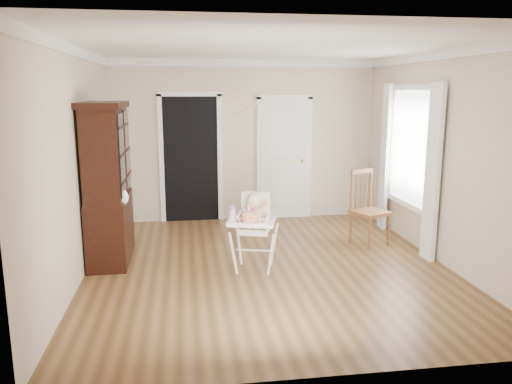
{
  "coord_description": "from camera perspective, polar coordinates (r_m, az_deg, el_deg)",
  "views": [
    {
      "loc": [
        -1.01,
        -5.92,
        2.2
      ],
      "look_at": [
        -0.17,
        -0.16,
        1.01
      ],
      "focal_mm": 35.0,
      "sensor_mm": 36.0,
      "label": 1
    }
  ],
  "objects": [
    {
      "name": "high_chair",
      "position": [
        6.13,
        -0.22,
        -3.55
      ],
      "size": [
        0.71,
        0.81,
        0.98
      ],
      "rotation": [
        0.0,
        0.0,
        -0.27
      ],
      "color": "white",
      "rests_on": "floor"
    },
    {
      "name": "floor",
      "position": [
        6.4,
        1.36,
        -8.57
      ],
      "size": [
        5.0,
        5.0,
        0.0
      ],
      "primitive_type": "plane",
      "color": "#52381C",
      "rests_on": "ground"
    },
    {
      "name": "closet_door",
      "position": [
        8.65,
        3.24,
        3.74
      ],
      "size": [
        0.96,
        0.09,
        2.13
      ],
      "color": "white",
      "rests_on": "wall_back"
    },
    {
      "name": "china_cabinet",
      "position": [
        6.68,
        -16.52,
        0.99
      ],
      "size": [
        0.54,
        1.22,
        2.06
      ],
      "color": "black",
      "rests_on": "floor"
    },
    {
      "name": "crown_molding",
      "position": [
        6.02,
        1.49,
        15.74
      ],
      "size": [
        4.5,
        5.0,
        0.12
      ],
      "primitive_type": null,
      "color": "white",
      "rests_on": "ceiling"
    },
    {
      "name": "baby",
      "position": [
        6.11,
        -0.17,
        -2.23
      ],
      "size": [
        0.27,
        0.25,
        0.43
      ],
      "rotation": [
        0.0,
        0.0,
        -0.27
      ],
      "color": "beige",
      "rests_on": "high_chair"
    },
    {
      "name": "cake",
      "position": [
        5.86,
        -0.76,
        -2.95
      ],
      "size": [
        0.23,
        0.23,
        0.1
      ],
      "color": "silver",
      "rests_on": "high_chair"
    },
    {
      "name": "wall_right",
      "position": [
        6.81,
        20.47,
        3.66
      ],
      "size": [
        0.0,
        5.0,
        5.0
      ],
      "primitive_type": "plane",
      "rotation": [
        1.57,
        0.0,
        -1.57
      ],
      "color": "beige",
      "rests_on": "floor"
    },
    {
      "name": "wall_left",
      "position": [
        6.11,
        -19.9,
        2.86
      ],
      "size": [
        0.0,
        5.0,
        5.0
      ],
      "primitive_type": "plane",
      "rotation": [
        1.57,
        0.0,
        1.57
      ],
      "color": "beige",
      "rests_on": "floor"
    },
    {
      "name": "streamer",
      "position": [
        7.11,
        -3.19,
        11.22
      ],
      "size": [
        0.4,
        0.33,
        0.15
      ],
      "primitive_type": null,
      "rotation": [
        0.26,
        0.0,
        0.9
      ],
      "color": "pink",
      "rests_on": "ceiling"
    },
    {
      "name": "doorway",
      "position": [
        8.47,
        -7.46,
        4.07
      ],
      "size": [
        1.06,
        0.05,
        2.22
      ],
      "color": "black",
      "rests_on": "wall_back"
    },
    {
      "name": "ceiling",
      "position": [
        6.03,
        1.49,
        16.31
      ],
      "size": [
        5.0,
        5.0,
        0.0
      ],
      "primitive_type": "plane",
      "rotation": [
        3.14,
        0.0,
        0.0
      ],
      "color": "white",
      "rests_on": "wall_back"
    },
    {
      "name": "dining_chair",
      "position": [
        7.37,
        12.73,
        -2.01
      ],
      "size": [
        0.58,
        0.58,
        1.08
      ],
      "rotation": [
        0.0,
        0.0,
        0.42
      ],
      "color": "brown",
      "rests_on": "floor"
    },
    {
      "name": "sippy_cup",
      "position": [
        6.0,
        -2.73,
        -2.36
      ],
      "size": [
        0.08,
        0.08,
        0.19
      ],
      "rotation": [
        0.0,
        0.0,
        -0.27
      ],
      "color": "#F897CC",
      "rests_on": "high_chair"
    },
    {
      "name": "window_right",
      "position": [
        7.49,
        17.04,
        4.05
      ],
      "size": [
        0.13,
        1.84,
        2.3
      ],
      "color": "white",
      "rests_on": "wall_right"
    },
    {
      "name": "wall_back",
      "position": [
        8.52,
        -1.41,
        5.83
      ],
      "size": [
        4.5,
        0.0,
        4.5
      ],
      "primitive_type": "plane",
      "rotation": [
        1.57,
        0.0,
        0.0
      ],
      "color": "beige",
      "rests_on": "floor"
    }
  ]
}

